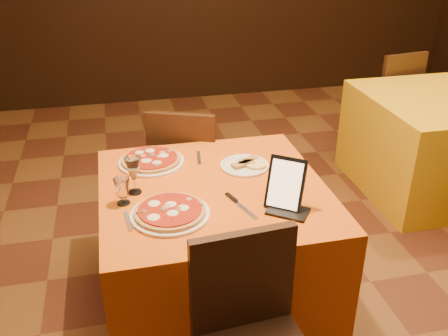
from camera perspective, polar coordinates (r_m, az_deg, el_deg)
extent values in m
cube|color=#5E2D19|center=(3.02, 9.94, -13.76)|extent=(6.00, 7.00, 0.01)
cube|color=#D7590D|center=(2.66, -1.16, -9.25)|extent=(1.10, 1.10, 0.75)
cube|color=#E4A80E|center=(4.15, 23.08, 2.59)|extent=(1.10, 1.10, 0.75)
cylinder|color=white|center=(2.24, -6.17, -5.27)|extent=(0.36, 0.36, 0.01)
cylinder|color=#AD4C23|center=(2.23, -6.19, -4.92)|extent=(0.32, 0.32, 0.02)
cylinder|color=white|center=(2.71, -8.32, 0.70)|extent=(0.35, 0.35, 0.01)
cylinder|color=#AD4C23|center=(2.70, -8.34, 1.00)|extent=(0.32, 0.32, 0.02)
cylinder|color=white|center=(2.64, 2.37, 0.27)|extent=(0.26, 0.26, 0.01)
cylinder|color=olive|center=(2.64, 2.37, 0.60)|extent=(0.16, 0.16, 0.02)
cube|color=black|center=(2.25, 7.05, -1.80)|extent=(0.19, 0.18, 0.23)
cube|color=#AFB0B6|center=(2.29, 2.00, -4.44)|extent=(0.10, 0.24, 0.01)
cube|color=silver|center=(2.23, -10.90, -6.00)|extent=(0.03, 0.16, 0.01)
cube|color=silver|center=(2.74, -2.89, 1.16)|extent=(0.04, 0.16, 0.01)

